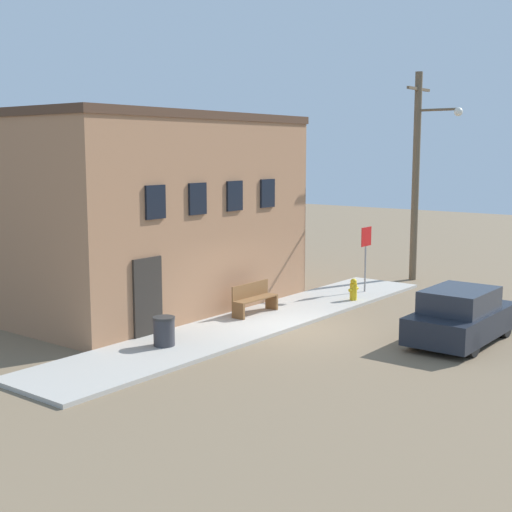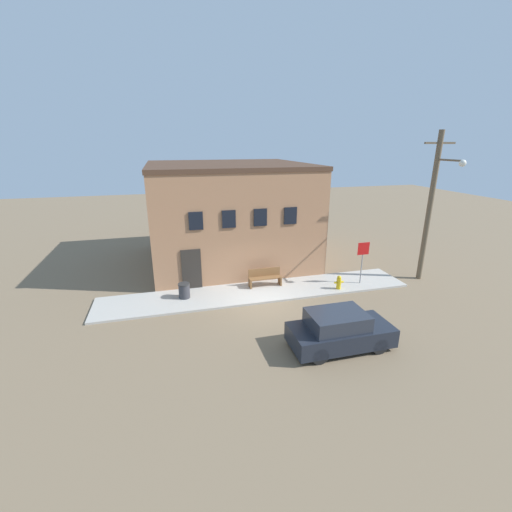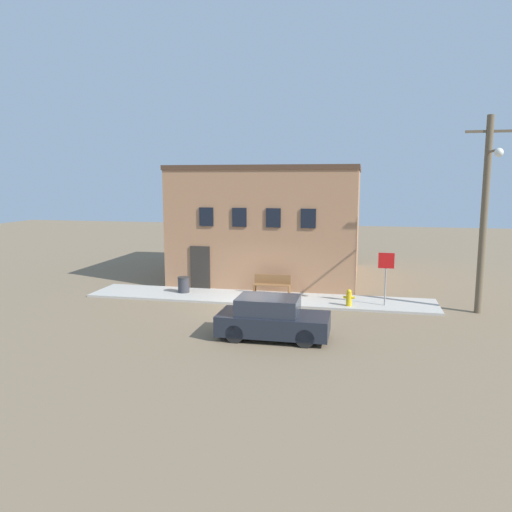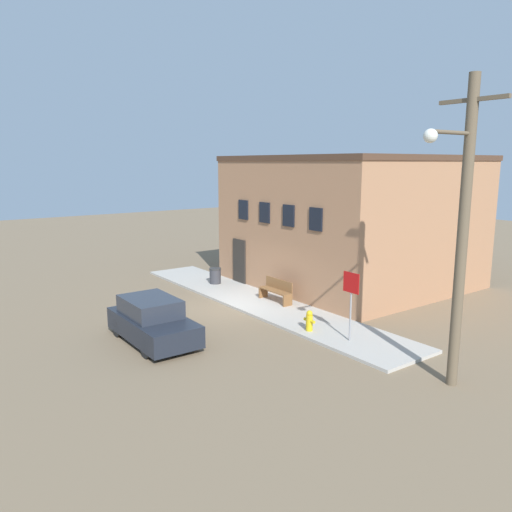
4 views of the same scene
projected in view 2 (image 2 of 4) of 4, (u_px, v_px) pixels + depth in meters
name	position (u px, v px, depth m)	size (l,w,h in m)	color
ground_plane	(265.00, 304.00, 16.31)	(80.00, 80.00, 0.00)	#7A664C
sidewalk	(258.00, 292.00, 17.47)	(15.81, 2.58, 0.11)	#B2ADA3
brick_building	(228.00, 213.00, 21.80)	(9.52, 9.25, 6.13)	#A87551
fire_hydrant	(339.00, 282.00, 17.62)	(0.50, 0.24, 0.72)	gold
stop_sign	(363.00, 255.00, 17.97)	(0.66, 0.06, 2.27)	gray
bench	(265.00, 277.00, 17.97)	(1.72, 0.44, 0.93)	brown
trash_bin	(184.00, 291.00, 16.60)	(0.57, 0.57, 0.74)	#333338
utility_pole	(432.00, 204.00, 17.97)	(1.80, 1.89, 7.92)	brown
parked_car	(339.00, 331.00, 12.66)	(3.81, 1.71, 1.45)	black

